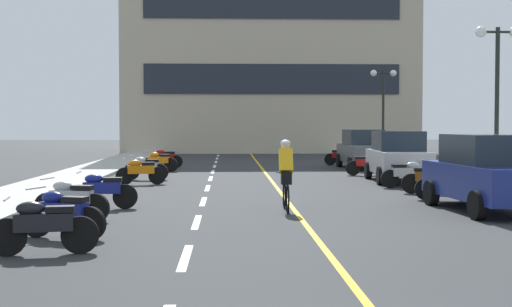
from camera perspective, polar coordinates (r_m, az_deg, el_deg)
ground_plane at (r=26.05m, az=0.69°, el=-2.19°), size 140.00×140.00×0.00m
curb_left at (r=29.59m, az=-13.69°, el=-1.59°), size 2.40×72.00×0.12m
curb_right at (r=30.23m, az=14.15°, el=-1.52°), size 2.40×72.00×0.12m
lane_dash_1 at (r=11.14m, az=-5.68°, el=-8.27°), size 0.14×2.20×0.01m
lane_dash_2 at (r=15.09m, az=-4.77°, el=-5.48°), size 0.14×2.20×0.01m
lane_dash_3 at (r=19.06m, az=-4.25°, el=-3.85°), size 0.14×2.20×0.01m
lane_dash_4 at (r=23.04m, az=-3.90°, el=-2.78°), size 0.14×2.20×0.01m
lane_dash_5 at (r=27.02m, az=-3.66°, el=-2.02°), size 0.14×2.20×0.01m
lane_dash_6 at (r=31.01m, az=-3.48°, el=-1.46°), size 0.14×2.20×0.01m
lane_dash_7 at (r=35.00m, az=-3.34°, el=-1.03°), size 0.14×2.20×0.01m
lane_dash_8 at (r=38.99m, az=-3.23°, el=-0.68°), size 0.14×2.20×0.01m
lane_dash_9 at (r=42.99m, az=-3.14°, el=-0.40°), size 0.14×2.20×0.01m
lane_dash_10 at (r=46.98m, az=-3.07°, el=-0.17°), size 0.14×2.20×0.01m
lane_dash_11 at (r=50.98m, az=-3.00°, el=0.03°), size 0.14×2.20×0.01m
centre_line_yellow at (r=29.05m, az=0.88°, el=-1.71°), size 0.12×66.00×0.01m
office_building at (r=54.07m, az=1.07°, el=9.44°), size 21.35×7.38×17.49m
street_lamp_mid at (r=24.24m, az=18.77°, el=6.44°), size 1.46×0.36×5.08m
street_lamp_far at (r=40.15m, az=10.16°, el=4.74°), size 1.46×0.36×4.96m
parked_car_near at (r=17.58m, az=18.05°, el=-1.49°), size 2.16×4.31×1.82m
parked_car_mid at (r=25.97m, az=11.30°, el=-0.22°), size 2.08×4.28×1.82m
parked_car_far at (r=33.39m, az=8.56°, el=0.36°), size 2.03×4.25×1.82m
motorcycle_1 at (r=11.70m, az=-16.69°, el=-5.52°), size 1.69×0.60×0.92m
motorcycle_2 at (r=13.26m, az=-15.27°, el=-4.59°), size 1.64×0.80×0.92m
motorcycle_3 at (r=15.61m, az=-14.61°, el=-3.55°), size 1.67×0.68×0.92m
motorcycle_4 at (r=17.66m, az=-12.26°, el=-2.85°), size 1.70×0.60×0.92m
motorcycle_5 at (r=19.92m, az=15.05°, el=-2.29°), size 1.70×0.60×0.92m
motorcycle_6 at (r=21.67m, az=13.82°, el=-1.92°), size 1.70×0.60×0.92m
motorcycle_7 at (r=23.48m, az=12.00°, el=-1.58°), size 1.70×0.60×0.92m
motorcycle_8 at (r=24.54m, az=-9.24°, el=-1.39°), size 1.69×0.61×0.92m
motorcycle_9 at (r=26.59m, az=-8.85°, el=-1.10°), size 1.69×0.60×0.92m
motorcycle_10 at (r=28.98m, az=8.88°, el=-0.82°), size 1.70×0.60×0.92m
motorcycle_11 at (r=31.18m, az=-7.81°, el=-0.59°), size 1.69×0.63×0.92m
motorcycle_12 at (r=33.96m, az=-7.35°, el=-0.35°), size 1.70×0.60×0.92m
motorcycle_13 at (r=35.91m, az=6.88°, el=-0.20°), size 1.68×0.64×0.92m
cyclist_rider at (r=16.86m, az=2.41°, el=-1.63°), size 0.42×1.77×1.71m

